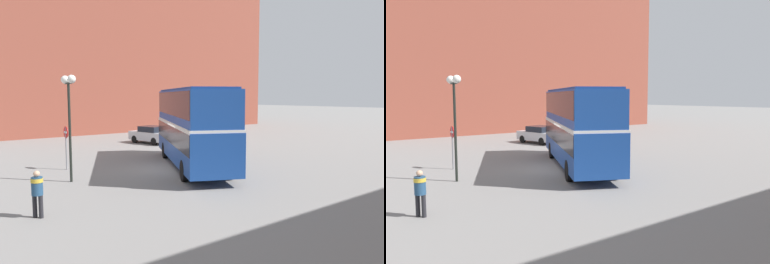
{
  "view_description": "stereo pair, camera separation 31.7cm",
  "coord_description": "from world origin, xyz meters",
  "views": [
    {
      "loc": [
        17.02,
        -11.55,
        4.06
      ],
      "look_at": [
        0.26,
        1.49,
        2.01
      ],
      "focal_mm": 35.0,
      "sensor_mm": 36.0,
      "label": 1
    },
    {
      "loc": [
        17.21,
        -11.3,
        4.06
      ],
      "look_at": [
        0.26,
        1.49,
        2.01
      ],
      "focal_mm": 35.0,
      "sensor_mm": 36.0,
      "label": 2
    }
  ],
  "objects": [
    {
      "name": "double_decker_bus",
      "position": [
        0.26,
        1.49,
        2.57
      ],
      "size": [
        10.99,
        7.07,
        4.47
      ],
      "rotation": [
        0.0,
        0.0,
        -0.45
      ],
      "color": "#194293",
      "rests_on": "ground_plane"
    },
    {
      "name": "parked_car_kerb_far",
      "position": [
        -10.33,
        5.35,
        0.76
      ],
      "size": [
        4.24,
        2.55,
        1.48
      ],
      "rotation": [
        0.0,
        0.0,
        3.33
      ],
      "color": "silver",
      "rests_on": "ground_plane"
    },
    {
      "name": "street_lamp_twin_globe",
      "position": [
        -0.27,
        -5.36,
        3.93
      ],
      "size": [
        1.23,
        0.39,
        5.02
      ],
      "color": "black",
      "rests_on": "ground_plane"
    },
    {
      "name": "pedestrian_foreground",
      "position": [
        4.24,
        -8.13,
        0.98
      ],
      "size": [
        0.55,
        0.55,
        1.6
      ],
      "rotation": [
        0.0,
        0.0,
        2.21
      ],
      "color": "#232328",
      "rests_on": "ground_plane"
    },
    {
      "name": "building_row_left",
      "position": [
        -24.35,
        11.49,
        9.16
      ],
      "size": [
        8.99,
        36.12,
        18.29
      ],
      "color": "brown",
      "rests_on": "ground_plane"
    },
    {
      "name": "no_entry_sign",
      "position": [
        -3.33,
        -4.49,
        1.62
      ],
      "size": [
        0.64,
        0.08,
        2.4
      ],
      "color": "gray",
      "rests_on": "ground_plane"
    },
    {
      "name": "ground_plane",
      "position": [
        0.0,
        0.0,
        0.0
      ],
      "size": [
        240.0,
        240.0,
        0.0
      ],
      "primitive_type": "plane",
      "color": "gray"
    }
  ]
}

